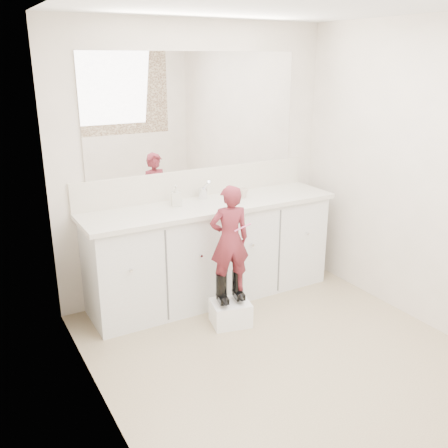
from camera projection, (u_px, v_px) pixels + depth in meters
floor at (291, 362)px, 3.60m from camera, size 3.00×3.00×0.00m
ceiling at (309, 0)px, 2.84m from camera, size 3.00×3.00×0.00m
wall_back at (196, 162)px, 4.46m from camera, size 2.60×0.00×2.60m
wall_left at (101, 236)px, 2.61m from camera, size 0.00×3.00×3.00m
wall_right at (435, 179)px, 3.83m from camera, size 0.00×3.00×3.00m
vanity_cabinet at (211, 253)px, 4.48m from camera, size 2.20×0.55×0.85m
countertop at (212, 205)px, 4.32m from camera, size 2.28×0.58×0.04m
backsplash at (197, 183)px, 4.50m from camera, size 2.28×0.03×0.25m
mirror at (196, 112)px, 4.31m from camera, size 2.00×0.02×1.00m
faucet at (203, 193)px, 4.44m from camera, size 0.08×0.08×0.10m
cup at (243, 193)px, 4.48m from camera, size 0.11×0.11×0.09m
soap_bottle at (176, 196)px, 4.22m from camera, size 0.10×0.10×0.18m
step_stool at (231, 313)px, 4.09m from camera, size 0.36×0.32×0.20m
boot_left at (221, 289)px, 4.00m from camera, size 0.13×0.19×0.26m
boot_right at (237, 285)px, 4.07m from camera, size 0.13×0.19×0.26m
toddler at (230, 239)px, 3.91m from camera, size 0.36×0.28×0.88m
toothbrush at (243, 227)px, 3.84m from camera, size 0.13×0.04×0.06m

